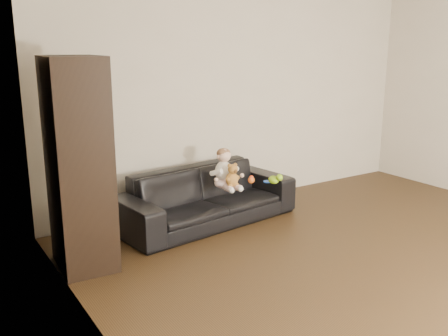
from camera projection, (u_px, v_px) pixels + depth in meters
floor at (437, 285)px, 4.00m from camera, size 5.50×5.50×0.00m
wall_back at (244, 94)px, 5.93m from camera, size 5.00×0.00×5.00m
wall_left at (140, 170)px, 2.38m from camera, size 0.00×5.50×5.50m
sofa at (207, 196)px, 5.34m from camera, size 2.06×1.02×0.58m
cabinet at (79, 165)px, 4.15m from camera, size 0.48×0.64×1.79m
shelf_item at (78, 117)px, 4.07m from camera, size 0.19×0.26×0.28m
baby at (225, 171)px, 5.27m from camera, size 0.29×0.36×0.43m
teddy_bear at (232, 176)px, 5.17m from camera, size 0.15×0.15×0.25m
toy_green at (274, 180)px, 5.47m from camera, size 0.12×0.14×0.09m
toy_rattle at (251, 180)px, 5.49m from camera, size 0.09×0.09×0.08m
toy_blue_disc at (267, 182)px, 5.55m from camera, size 0.10×0.10×0.01m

